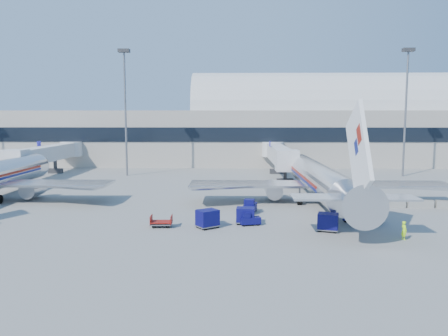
{
  "coord_description": "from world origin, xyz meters",
  "views": [
    {
      "loc": [
        -0.72,
        -48.66,
        10.49
      ],
      "look_at": [
        -1.8,
        6.0,
        4.18
      ],
      "focal_mm": 35.0,
      "sensor_mm": 36.0,
      "label": 1
    }
  ],
  "objects_px": {
    "tug_left": "(250,206)",
    "ramp_worker": "(404,230)",
    "mast_west": "(125,94)",
    "cart_train_b": "(207,217)",
    "jetbridge_mid": "(50,154)",
    "barrier_mid": "(420,204)",
    "cart_solo_far": "(373,214)",
    "tug_lead": "(249,219)",
    "cart_solo_near": "(328,222)",
    "jetbridge_near": "(278,154)",
    "tug_right": "(355,216)",
    "barrier_near": "(392,204)",
    "mast_east": "(406,93)",
    "cart_train_a": "(246,215)",
    "airliner_main": "(320,180)",
    "cart_train_c": "(208,218)",
    "cart_open_red": "(162,223)"
  },
  "relations": [
    {
      "from": "barrier_near",
      "to": "ramp_worker",
      "type": "relative_size",
      "value": 1.84
    },
    {
      "from": "jetbridge_mid",
      "to": "barrier_mid",
      "type": "relative_size",
      "value": 9.17
    },
    {
      "from": "jetbridge_near",
      "to": "cart_solo_far",
      "type": "height_order",
      "value": "jetbridge_near"
    },
    {
      "from": "jetbridge_near",
      "to": "barrier_near",
      "type": "height_order",
      "value": "jetbridge_near"
    },
    {
      "from": "tug_lead",
      "to": "cart_train_b",
      "type": "distance_m",
      "value": 4.19
    },
    {
      "from": "airliner_main",
      "to": "cart_solo_far",
      "type": "xyz_separation_m",
      "value": [
        3.39,
        -9.95,
        -2.08
      ]
    },
    {
      "from": "barrier_mid",
      "to": "cart_solo_near",
      "type": "distance_m",
      "value": 17.09
    },
    {
      "from": "barrier_mid",
      "to": "tug_right",
      "type": "height_order",
      "value": "tug_right"
    },
    {
      "from": "mast_west",
      "to": "cart_train_b",
      "type": "height_order",
      "value": "mast_west"
    },
    {
      "from": "tug_lead",
      "to": "cart_solo_near",
      "type": "bearing_deg",
      "value": -29.92
    },
    {
      "from": "cart_train_b",
      "to": "cart_open_red",
      "type": "xyz_separation_m",
      "value": [
        -4.32,
        -0.55,
        -0.45
      ]
    },
    {
      "from": "airliner_main",
      "to": "barrier_near",
      "type": "xyz_separation_m",
      "value": [
        8.0,
        -2.51,
        -2.48
      ]
    },
    {
      "from": "cart_solo_far",
      "to": "jetbridge_mid",
      "type": "bearing_deg",
      "value": 170.86
    },
    {
      "from": "jetbridge_near",
      "to": "tug_right",
      "type": "distance_m",
      "value": 36.65
    },
    {
      "from": "mast_east",
      "to": "jetbridge_mid",
      "type": "bearing_deg",
      "value": 179.28
    },
    {
      "from": "mast_west",
      "to": "cart_train_c",
      "type": "relative_size",
      "value": 9.01
    },
    {
      "from": "airliner_main",
      "to": "mast_west",
      "type": "distance_m",
      "value": 41.12
    },
    {
      "from": "tug_left",
      "to": "ramp_worker",
      "type": "bearing_deg",
      "value": -117.67
    },
    {
      "from": "barrier_mid",
      "to": "jetbridge_near",
      "type": "bearing_deg",
      "value": 115.44
    },
    {
      "from": "ramp_worker",
      "to": "airliner_main",
      "type": "bearing_deg",
      "value": -2.96
    },
    {
      "from": "barrier_mid",
      "to": "cart_solo_far",
      "type": "distance_m",
      "value": 10.87
    },
    {
      "from": "ramp_worker",
      "to": "jetbridge_near",
      "type": "bearing_deg",
      "value": -8.59
    },
    {
      "from": "ramp_worker",
      "to": "cart_train_a",
      "type": "bearing_deg",
      "value": 51.12
    },
    {
      "from": "cart_train_b",
      "to": "cart_solo_far",
      "type": "height_order",
      "value": "cart_solo_far"
    },
    {
      "from": "jetbridge_mid",
      "to": "ramp_worker",
      "type": "height_order",
      "value": "jetbridge_mid"
    },
    {
      "from": "barrier_mid",
      "to": "cart_train_b",
      "type": "xyz_separation_m",
      "value": [
        -24.54,
        -9.03,
        0.39
      ]
    },
    {
      "from": "cart_solo_far",
      "to": "ramp_worker",
      "type": "bearing_deg",
      "value": -55.18
    },
    {
      "from": "barrier_mid",
      "to": "barrier_near",
      "type": "bearing_deg",
      "value": 180.0
    },
    {
      "from": "jetbridge_mid",
      "to": "cart_train_c",
      "type": "bearing_deg",
      "value": -51.03
    },
    {
      "from": "jetbridge_mid",
      "to": "barrier_near",
      "type": "relative_size",
      "value": 9.17
    },
    {
      "from": "mast_west",
      "to": "barrier_mid",
      "type": "xyz_separation_m",
      "value": [
        41.3,
        -28.0,
        -14.34
      ]
    },
    {
      "from": "mast_east",
      "to": "tug_left",
      "type": "bearing_deg",
      "value": -132.79
    },
    {
      "from": "cart_solo_far",
      "to": "ramp_worker",
      "type": "relative_size",
      "value": 1.37
    },
    {
      "from": "ramp_worker",
      "to": "tug_left",
      "type": "bearing_deg",
      "value": 33.66
    },
    {
      "from": "mast_east",
      "to": "cart_open_red",
      "type": "bearing_deg",
      "value": -134.98
    },
    {
      "from": "cart_solo_near",
      "to": "cart_open_red",
      "type": "bearing_deg",
      "value": -167.93
    },
    {
      "from": "airliner_main",
      "to": "tug_lead",
      "type": "height_order",
      "value": "airliner_main"
    },
    {
      "from": "tug_left",
      "to": "cart_solo_near",
      "type": "relative_size",
      "value": 1.17
    },
    {
      "from": "jetbridge_near",
      "to": "cart_train_b",
      "type": "height_order",
      "value": "jetbridge_near"
    },
    {
      "from": "cart_solo_near",
      "to": "barrier_near",
      "type": "bearing_deg",
      "value": 64.79
    },
    {
      "from": "tug_right",
      "to": "ramp_worker",
      "type": "relative_size",
      "value": 1.52
    },
    {
      "from": "mast_east",
      "to": "mast_west",
      "type": "bearing_deg",
      "value": 180.0
    },
    {
      "from": "mast_west",
      "to": "cart_train_c",
      "type": "bearing_deg",
      "value": -65.96
    },
    {
      "from": "barrier_mid",
      "to": "cart_train_c",
      "type": "relative_size",
      "value": 1.2
    },
    {
      "from": "jetbridge_near",
      "to": "tug_right",
      "type": "bearing_deg",
      "value": -83.74
    },
    {
      "from": "jetbridge_near",
      "to": "mast_east",
      "type": "relative_size",
      "value": 1.22
    },
    {
      "from": "jetbridge_near",
      "to": "jetbridge_mid",
      "type": "relative_size",
      "value": 1.0
    },
    {
      "from": "airliner_main",
      "to": "mast_west",
      "type": "xyz_separation_m",
      "value": [
        -30.0,
        25.49,
        11.87
      ]
    },
    {
      "from": "tug_left",
      "to": "mast_west",
      "type": "bearing_deg",
      "value": 45.63
    },
    {
      "from": "barrier_near",
      "to": "cart_train_b",
      "type": "xyz_separation_m",
      "value": [
        -21.24,
        -9.03,
        0.39
      ]
    }
  ]
}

